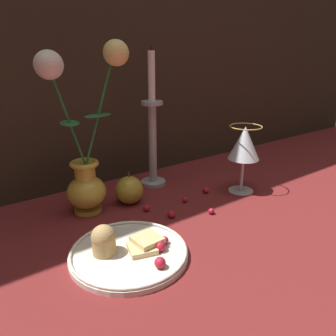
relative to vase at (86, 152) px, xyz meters
The scene contains 11 objects.
ground_plane 0.27m from the vase, 32.27° to the right, with size 2.40×2.40×0.00m, color maroon.
vase is the anchor object (origin of this frame).
plate_with_pastries 0.25m from the vase, 95.51° to the right, with size 0.22×0.22×0.07m.
wine_glass 0.40m from the vase, 18.66° to the right, with size 0.08×0.08×0.18m.
candlestick 0.22m from the vase, 13.87° to the left, with size 0.07×0.07×0.37m.
apple_beside_vase 0.15m from the vase, ahead, with size 0.07×0.07×0.08m.
berry_near_plate 0.19m from the vase, 36.73° to the right, with size 0.02×0.02×0.02m, color #AD192D.
berry_front_center 0.27m from the vase, 24.47° to the right, with size 0.01×0.01×0.01m, color #AD192D.
berry_by_glass_stem 0.32m from the vase, 39.23° to the right, with size 0.01×0.01×0.01m, color #AD192D.
berry_under_candlestick 0.24m from the vase, 46.00° to the right, with size 0.02×0.02×0.02m, color #AD192D.
berry_far_right 0.34m from the vase, 15.99° to the right, with size 0.02×0.02×0.02m, color #AD192D.
Camera 1 is at (-0.45, -0.56, 0.36)m, focal length 35.00 mm.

